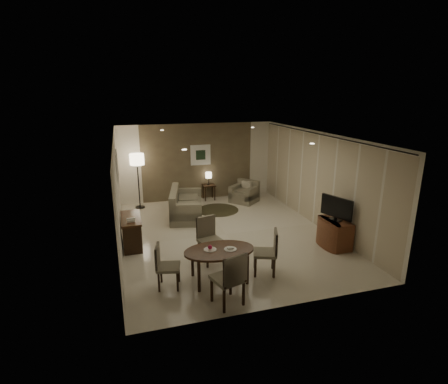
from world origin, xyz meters
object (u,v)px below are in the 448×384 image
object	(u,v)px
chair_near	(227,278)
chair_left	(169,266)
chair_far	(211,241)
tv_cabinet	(335,233)
chair_right	(265,252)
armchair	(244,192)
sofa	(186,203)
side_table	(209,192)
console_desk	(132,231)
floor_lamp	(138,181)
dining_table	(219,265)

from	to	relation	value
chair_near	chair_left	size ratio (longest dim) A/B	1.17
chair_far	tv_cabinet	bearing A→B (deg)	-16.14
chair_right	armchair	world-z (taller)	chair_right
tv_cabinet	chair_far	size ratio (longest dim) A/B	0.87
sofa	side_table	size ratio (longest dim) A/B	3.40
console_desk	chair_near	world-z (taller)	chair_near
tv_cabinet	chair_right	bearing A→B (deg)	-161.18
console_desk	side_table	world-z (taller)	console_desk
chair_near	floor_lamp	distance (m)	6.22
tv_cabinet	chair_left	bearing A→B (deg)	-170.27
console_desk	tv_cabinet	xyz separation A→B (m)	(4.89, -1.50, -0.03)
console_desk	chair_near	size ratio (longest dim) A/B	1.14
side_table	dining_table	bearing A→B (deg)	-101.91
console_desk	tv_cabinet	world-z (taller)	console_desk
tv_cabinet	chair_left	world-z (taller)	chair_left
tv_cabinet	chair_near	xyz separation A→B (m)	(-3.31, -1.60, 0.18)
chair_left	side_table	distance (m)	5.89
chair_far	chair_left	bearing A→B (deg)	-157.85
chair_near	chair_right	size ratio (longest dim) A/B	1.08
armchair	console_desk	bearing A→B (deg)	-97.21
tv_cabinet	side_table	bearing A→B (deg)	113.61
tv_cabinet	sofa	world-z (taller)	sofa
armchair	side_table	xyz separation A→B (m)	(-1.12, 0.65, -0.10)
chair_right	chair_far	bearing A→B (deg)	-110.53
chair_right	floor_lamp	world-z (taller)	floor_lamp
console_desk	chair_left	distance (m)	2.32
side_table	tv_cabinet	bearing A→B (deg)	-66.39
chair_right	floor_lamp	distance (m)	5.74
console_desk	armchair	xyz separation A→B (m)	(3.94, 2.59, -0.00)
dining_table	armchair	xyz separation A→B (m)	(2.27, 4.85, 0.03)
chair_near	chair_left	xyz separation A→B (m)	(-0.95, 0.87, -0.08)
dining_table	sofa	distance (m)	3.94
chair_far	chair_left	size ratio (longest dim) A/B	1.15
sofa	side_table	bearing A→B (deg)	-23.47
console_desk	chair_right	xyz separation A→B (m)	(2.66, -2.26, 0.11)
chair_left	armchair	size ratio (longest dim) A/B	1.08
armchair	floor_lamp	xyz separation A→B (m)	(-3.57, 0.40, 0.54)
dining_table	floor_lamp	distance (m)	5.43
console_desk	dining_table	xyz separation A→B (m)	(1.66, -2.26, -0.03)
sofa	armchair	distance (m)	2.41
dining_table	sofa	size ratio (longest dim) A/B	0.78
dining_table	chair_right	xyz separation A→B (m)	(1.00, -0.00, 0.15)
chair_near	armchair	xyz separation A→B (m)	(2.36, 5.69, -0.15)
armchair	tv_cabinet	bearing A→B (deg)	-27.42
console_desk	sofa	size ratio (longest dim) A/B	0.64
dining_table	side_table	distance (m)	5.61
chair_far	console_desk	bearing A→B (deg)	125.30
chair_near	armchair	size ratio (longest dim) A/B	1.26
tv_cabinet	dining_table	world-z (taller)	tv_cabinet
chair_left	sofa	size ratio (longest dim) A/B	0.48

